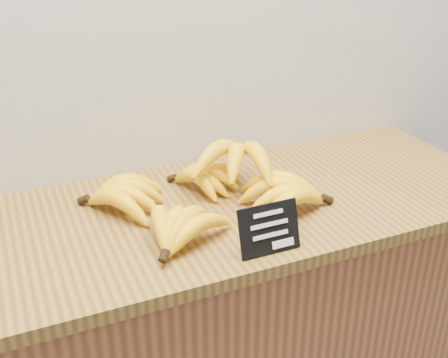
% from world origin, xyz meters
% --- Properties ---
extents(counter_top, '(1.41, 0.54, 0.03)m').
position_xyz_m(counter_top, '(-0.02, 2.75, 0.92)').
color(counter_top, olive).
rests_on(counter_top, counter).
extents(chalkboard_sign, '(0.13, 0.04, 0.10)m').
position_xyz_m(chalkboard_sign, '(0.01, 2.53, 0.98)').
color(chalkboard_sign, black).
rests_on(chalkboard_sign, counter_top).
extents(banana_pile, '(0.52, 0.41, 0.12)m').
position_xyz_m(banana_pile, '(-0.03, 2.75, 0.98)').
color(banana_pile, yellow).
rests_on(banana_pile, counter_top).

